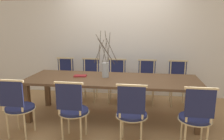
{
  "coord_description": "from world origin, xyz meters",
  "views": [
    {
      "loc": [
        0.53,
        -3.62,
        1.68
      ],
      "look_at": [
        0.0,
        0.0,
        0.88
      ],
      "focal_mm": 35.0,
      "sensor_mm": 36.0,
      "label": 1
    }
  ],
  "objects_px": {
    "chair_far_center": "(116,79)",
    "book_stack": "(80,76)",
    "vase_centerpiece": "(105,68)",
    "chair_near_center": "(132,112)",
    "dining_table": "(112,83)"
  },
  "relations": [
    {
      "from": "chair_near_center",
      "to": "vase_centerpiece",
      "type": "height_order",
      "value": "vase_centerpiece"
    },
    {
      "from": "dining_table",
      "to": "chair_near_center",
      "type": "relative_size",
      "value": 3.27
    },
    {
      "from": "book_stack",
      "to": "chair_far_center",
      "type": "bearing_deg",
      "value": 54.73
    },
    {
      "from": "vase_centerpiece",
      "to": "book_stack",
      "type": "distance_m",
      "value": 0.48
    },
    {
      "from": "chair_far_center",
      "to": "book_stack",
      "type": "distance_m",
      "value": 1.0
    },
    {
      "from": "vase_centerpiece",
      "to": "dining_table",
      "type": "bearing_deg",
      "value": -31.41
    },
    {
      "from": "chair_far_center",
      "to": "book_stack",
      "type": "bearing_deg",
      "value": 54.73
    },
    {
      "from": "dining_table",
      "to": "chair_near_center",
      "type": "xyz_separation_m",
      "value": [
        0.39,
        -0.85,
        -0.16
      ]
    },
    {
      "from": "dining_table",
      "to": "chair_near_center",
      "type": "height_order",
      "value": "chair_near_center"
    },
    {
      "from": "vase_centerpiece",
      "to": "book_stack",
      "type": "xyz_separation_m",
      "value": [
        -0.46,
        -0.02,
        -0.15
      ]
    },
    {
      "from": "chair_near_center",
      "to": "vase_centerpiece",
      "type": "xyz_separation_m",
      "value": [
        -0.52,
        0.93,
        0.39
      ]
    },
    {
      "from": "chair_near_center",
      "to": "chair_far_center",
      "type": "bearing_deg",
      "value": 103.89
    },
    {
      "from": "chair_near_center",
      "to": "book_stack",
      "type": "distance_m",
      "value": 1.36
    },
    {
      "from": "chair_near_center",
      "to": "book_stack",
      "type": "xyz_separation_m",
      "value": [
        -0.98,
        0.92,
        0.25
      ]
    },
    {
      "from": "dining_table",
      "to": "vase_centerpiece",
      "type": "distance_m",
      "value": 0.28
    }
  ]
}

